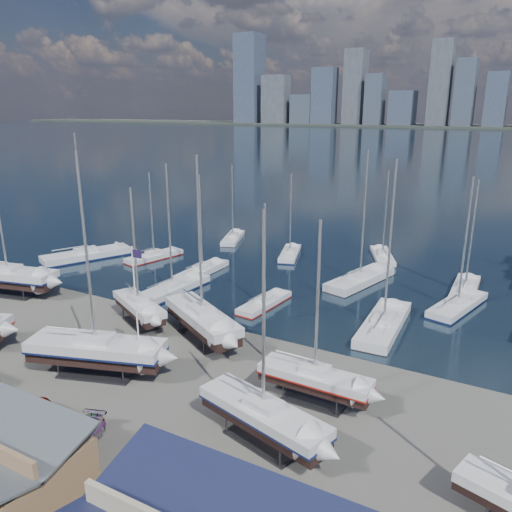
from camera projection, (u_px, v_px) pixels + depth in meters
The scene contains 25 objects.
ground at pixel (154, 368), 42.53m from camera, with size 1400.00×1400.00×0.00m, color #605E59.
water at pixel (486, 144), 303.19m from camera, with size 1400.00×600.00×0.40m, color #182C38.
far_shore at pixel (509, 128), 521.41m from camera, with size 1400.00×80.00×2.20m, color #2D332D.
skyline at pixel (505, 89), 508.89m from camera, with size 639.14×43.80×107.69m.
sailboat_cradle_0 at pixel (8, 276), 58.75m from camera, with size 12.38×5.99×19.04m.
sailboat_cradle_2 at pixel (139, 306), 50.64m from camera, with size 8.69×5.97×14.07m.
sailboat_cradle_3 at pixel (96, 350), 41.03m from camera, with size 11.87×6.60×18.30m.
sailboat_cradle_4 at pixel (202, 319), 47.18m from camera, with size 10.86×7.89×17.45m.
sailboat_cradle_5 at pixel (263, 415), 32.55m from camera, with size 10.11×5.16×15.76m.
sailboat_cradle_6 at pixel (315, 379), 37.10m from camera, with size 8.65×2.56×14.08m.
sailboat_moored_0 at pixel (87, 257), 73.05m from camera, with size 8.63×12.90×18.86m.
sailboat_moored_1 at pixel (154, 257), 72.93m from camera, with size 4.72×9.22×13.27m.
sailboat_moored_2 at pixel (233, 239), 83.08m from camera, with size 5.23×9.02×13.14m.
sailboat_moored_3 at pixel (173, 291), 59.65m from camera, with size 3.92×10.98×16.10m.
sailboat_moored_4 at pixel (202, 271), 66.58m from camera, with size 2.73×9.19×13.81m.
sailboat_moored_5 at pixel (290, 255), 74.27m from camera, with size 4.85×8.91×12.83m.
sailboat_moored_6 at pixel (264, 304), 55.68m from camera, with size 3.09×8.34×12.19m.
sailboat_moored_7 at pixel (360, 281), 62.86m from camera, with size 6.06×11.98×17.42m.
sailboat_moored_8 at pixel (382, 257), 72.94m from camera, with size 5.87×9.29×13.50m.
sailboat_moored_9 at pixel (383, 326), 49.86m from camera, with size 3.70×11.81×17.67m.
sailboat_moored_10 at pixel (457, 307), 54.84m from camera, with size 5.40×10.60×15.26m.
sailboat_moored_11 at pixel (465, 290), 59.91m from camera, with size 2.73×9.50×14.17m.
car_c at pixel (12, 420), 34.18m from camera, with size 2.52×5.46×1.52m, color gray.
car_d at pixel (79, 439), 32.38m from camera, with size 1.92×4.73×1.37m, color gray.
flagpole at pixel (137, 303), 39.88m from camera, with size 0.98×0.12×11.04m.
Camera 1 is at (25.88, -39.17, 21.34)m, focal length 35.00 mm.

